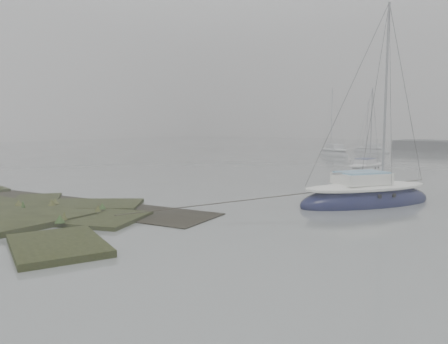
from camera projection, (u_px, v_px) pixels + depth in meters
ground at (360, 167)px, 38.22m from camera, size 160.00×160.00×0.00m
sailboat_main at (366, 198)px, 20.12m from camera, size 5.82×7.05×9.84m
sailboat_white at (366, 169)px, 33.80m from camera, size 2.33×5.16×7.03m
sailboat_far_a at (334, 153)px, 52.48m from camera, size 5.85×5.70×8.68m
sailboat_far_c at (371, 151)px, 57.93m from camera, size 5.42×2.93×7.29m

